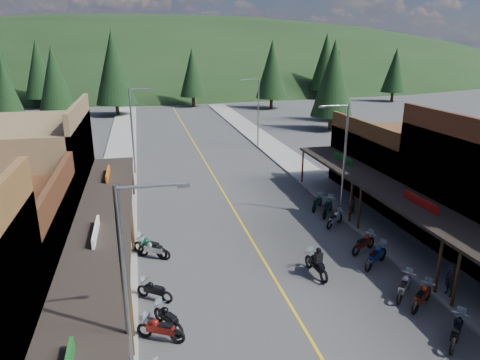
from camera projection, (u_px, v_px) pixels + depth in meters
ground at (281, 289)px, 21.47m from camera, size 220.00×220.00×0.00m
centerline at (213, 175)px, 40.02m from camera, size 0.15×90.00×0.01m
sidewalk_west at (117, 181)px, 38.11m from camera, size 3.40×94.00×0.15m
sidewalk_east at (301, 168)px, 41.89m from camera, size 3.40×94.00×0.15m
shop_west_3 at (27, 176)px, 27.89m from camera, size 10.90×10.20×8.20m
shop_east_3 at (401, 165)px, 34.17m from camera, size 10.90×10.20×6.20m
streetlight_0 at (130, 295)px, 13.04m from camera, size 2.16×0.18×8.00m
streetlight_1 at (134, 127)px, 39.01m from camera, size 2.16×0.18×8.00m
streetlight_2 at (343, 156)px, 29.04m from camera, size 2.16×0.18×8.00m
streetlight_3 at (257, 110)px, 49.44m from camera, size 2.16×0.18×8.00m
ridge_hill at (156, 79)px, 146.67m from camera, size 310.00×140.00×60.00m
pine_1 at (39, 69)px, 78.97m from camera, size 5.88×5.88×12.50m
pine_2 at (114, 67)px, 70.65m from camera, size 6.72×6.72×14.00m
pine_3 at (192, 72)px, 81.57m from camera, size 5.04×5.04×11.00m
pine_4 at (272, 69)px, 78.81m from camera, size 5.88×5.88×12.50m
pine_5 at (326, 62)px, 93.18m from camera, size 6.72×6.72×14.00m
pine_6 at (395, 70)px, 88.83m from camera, size 5.04×5.04×11.00m
pine_7 at (1, 68)px, 82.80m from camera, size 5.88×5.88×12.50m
pine_8 at (6, 93)px, 51.97m from camera, size 4.48×4.48×10.00m
pine_9 at (337, 80)px, 66.47m from camera, size 4.93×4.93×10.80m
pine_10 at (55, 80)px, 61.87m from camera, size 5.38×5.38×11.60m
pine_11 at (333, 78)px, 58.86m from camera, size 5.82×5.82×12.40m
bike_west_6 at (160, 328)px, 17.57m from camera, size 2.17×1.59×1.19m
bike_west_7 at (168, 317)px, 18.30m from camera, size 1.63×2.10×1.17m
bike_west_8 at (154, 290)px, 20.41m from camera, size 1.92×1.63×1.09m
bike_west_9 at (154, 249)px, 24.39m from camera, size 2.07×1.63×1.15m
bike_west_10 at (150, 246)px, 24.59m from camera, size 2.27×2.05×1.32m
bike_east_5 at (457, 330)px, 17.42m from camera, size 2.13×2.05×1.27m
bike_east_6 at (422, 296)px, 19.83m from camera, size 2.16×1.79×1.22m
bike_east_7 at (404, 286)px, 20.66m from camera, size 2.05×1.95×1.21m
bike_east_8 at (376, 255)px, 23.50m from camera, size 2.37×1.96×1.33m
bike_east_9 at (364, 243)px, 25.10m from camera, size 2.22×1.64×1.22m
bike_east_10 at (335, 218)px, 28.71m from camera, size 1.97×1.69×1.12m
bike_east_11 at (328, 206)px, 30.53m from camera, size 2.06×2.33×1.34m
bike_east_12 at (317, 202)px, 31.65m from camera, size 1.87×2.01×1.18m
rider_on_bike at (317, 264)px, 22.54m from camera, size 1.00×2.34×1.73m
pedestrian_east_a at (451, 279)px, 20.45m from camera, size 0.45×0.65×1.72m
pedestrian_east_b at (351, 203)px, 30.34m from camera, size 0.90×0.82×1.62m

